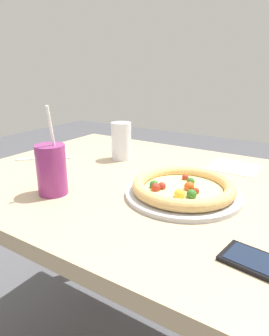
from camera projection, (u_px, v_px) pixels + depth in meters
name	position (u px, v px, depth m)	size (l,w,h in m)	color
dining_table	(145.00, 213.00, 0.97)	(1.15, 0.87, 0.75)	tan
pizza_near	(183.00, 189.00, 0.81)	(0.31, 0.31, 0.04)	#B7B7BC
drink_cup_colored	(52.00, 169.00, 0.81)	(0.08, 0.08, 0.24)	#8C2D72
water_cup_clear	(121.00, 141.00, 1.12)	(0.07, 0.07, 0.14)	silver
paper_napkin	(233.00, 167.00, 1.04)	(0.16, 0.14, 0.00)	white
fork	(46.00, 159.00, 1.14)	(0.17, 0.15, 0.00)	silver
cell_phone	(265.00, 265.00, 0.52)	(0.16, 0.09, 0.01)	black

